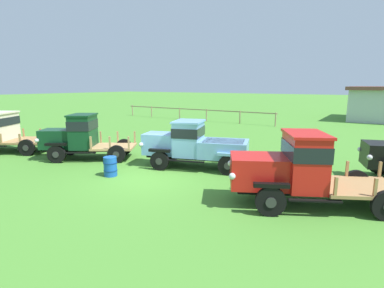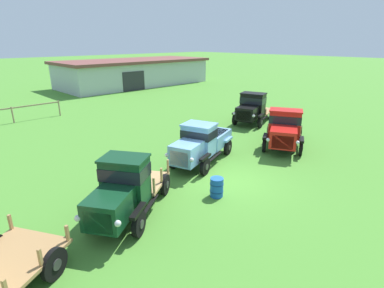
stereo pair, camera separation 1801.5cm
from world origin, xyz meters
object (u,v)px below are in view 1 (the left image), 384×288
vintage_truck_midrow_center (194,144)px  vintage_truck_far_side (295,168)px  vintage_truck_second_in_line (79,136)px  oil_drum_beside_row (110,166)px

vintage_truck_midrow_center → vintage_truck_far_side: bearing=-21.2°
vintage_truck_second_in_line → oil_drum_beside_row: (3.60, -1.21, -0.77)m
oil_drum_beside_row → vintage_truck_midrow_center: bearing=54.2°
vintage_truck_second_in_line → vintage_truck_far_side: vintage_truck_far_side is taller
vintage_truck_midrow_center → vintage_truck_second_in_line: bearing=-162.6°
vintage_truck_second_in_line → vintage_truck_far_side: size_ratio=0.88×
vintage_truck_far_side → oil_drum_beside_row: vintage_truck_far_side is taller
vintage_truck_second_in_line → oil_drum_beside_row: vintage_truck_second_in_line is taller
vintage_truck_midrow_center → oil_drum_beside_row: 3.80m
vintage_truck_second_in_line → vintage_truck_midrow_center: bearing=17.4°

